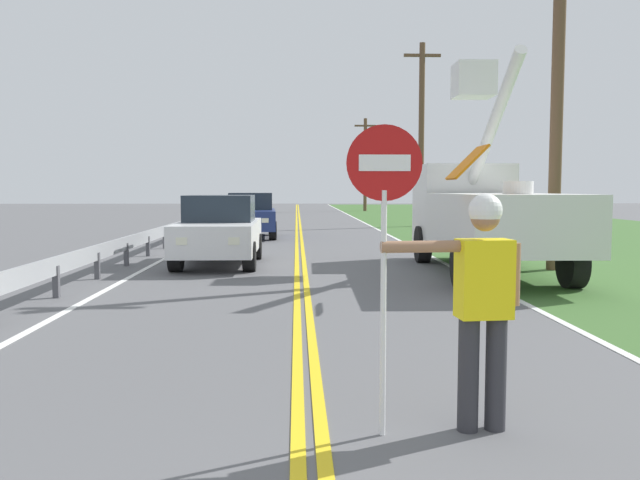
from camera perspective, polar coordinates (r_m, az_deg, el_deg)
name	(u,v)px	position (r m, az deg, el deg)	size (l,w,h in m)	color
centerline_yellow_left	(297,246)	(20.87, -2.06, -0.57)	(0.11, 110.00, 0.01)	yellow
centerline_yellow_right	(302,246)	(20.87, -1.57, -0.56)	(0.11, 110.00, 0.01)	yellow
edge_line_right	(411,246)	(21.20, 7.97, -0.53)	(0.12, 110.00, 0.01)	silver
edge_line_left	(187,247)	(21.16, -11.61, -0.58)	(0.12, 110.00, 0.01)	silver
flagger_worker	(482,296)	(5.10, 14.08, -4.82)	(1.08, 0.28, 1.83)	#2D2D33
stop_sign_paddle	(384,210)	(4.80, 5.65, 2.68)	(0.56, 0.04, 2.33)	silver
utility_bucket_truck	(482,210)	(15.05, 14.07, 2.62)	(2.77, 6.85, 4.82)	silver
oncoming_sedan_nearest	(219,231)	(16.01, -8.85, 0.80)	(1.93, 4.11, 1.70)	silver
oncoming_sedan_second	(251,216)	(24.86, -6.11, 2.14)	(2.07, 4.18, 1.70)	navy
utility_pole_near	(558,67)	(15.95, 20.20, 14.12)	(1.80, 0.28, 8.81)	brown
utility_pole_mid	(421,132)	(32.56, 8.90, 9.39)	(1.80, 0.28, 8.92)	brown
utility_pole_far	(365,163)	(54.12, 4.00, 6.79)	(1.80, 0.28, 7.63)	brown
guardrail_left_shoulder	(138,241)	(17.37, -15.74, -0.06)	(0.10, 32.00, 0.71)	#9EA0A3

